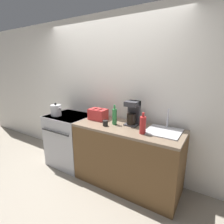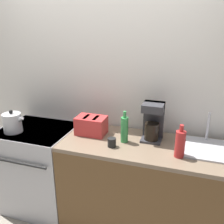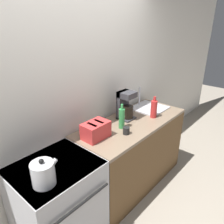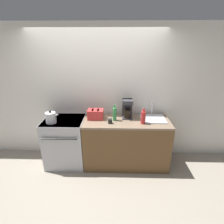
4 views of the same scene
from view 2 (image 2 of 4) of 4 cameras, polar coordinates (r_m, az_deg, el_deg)
name	(u,v)px [view 2 (image 2 of 4)]	position (r m, az deg, el deg)	size (l,w,h in m)	color
wall_back	(104,90)	(2.63, -1.92, 5.05)	(8.00, 0.05, 2.60)	silver
stove	(41,167)	(2.90, -16.03, -12.00)	(0.74, 0.67, 0.93)	#B7B7BC
counter_block	(146,188)	(2.52, 7.72, -16.93)	(1.57, 0.65, 0.93)	brown
kettle	(13,123)	(2.67, -21.79, -2.28)	(0.23, 0.18, 0.23)	silver
toaster	(91,125)	(2.45, -4.76, -3.07)	(0.29, 0.19, 0.18)	red
coffee_maker	(153,121)	(2.32, 9.33, -2.10)	(0.19, 0.19, 0.36)	#333338
sink_tray	(206,148)	(2.33, 20.78, -7.60)	(0.44, 0.43, 0.28)	#B7B7BC
bottle_red	(180,144)	(2.09, 15.30, -6.99)	(0.08, 0.08, 0.28)	#B72828
bottle_green	(124,129)	(2.26, 2.87, -3.95)	(0.07, 0.07, 0.30)	#338C47
cup_black	(112,142)	(2.21, -0.05, -6.96)	(0.08, 0.08, 0.08)	black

